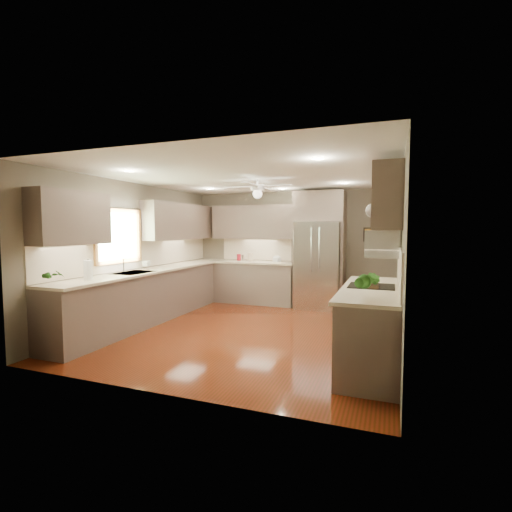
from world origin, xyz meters
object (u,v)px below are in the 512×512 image
Objects in this scene: stool at (357,311)px; soap_bottle at (147,263)px; potted_plant_left at (54,275)px; potted_plant_right at (368,281)px; microwave at (382,244)px; refrigerator at (319,252)px; canister_b at (242,258)px; paper_towel at (88,270)px; canister_a at (239,257)px; bowl at (277,261)px; canister_c at (251,257)px.

soap_bottle is at bearing -165.63° from stool.
potted_plant_left is 3.90m from potted_plant_right.
microwave is (4.08, -0.60, 0.44)m from soap_bottle.
refrigerator is 4.45× the size of microwave.
refrigerator reaches higher than stool.
refrigerator reaches higher than canister_b.
canister_b is at bearing 76.75° from paper_towel.
paper_towel is at bearing -102.24° from canister_a.
canister_b is at bearing 128.39° from potted_plant_right.
potted_plant_right is (3.97, -1.58, 0.08)m from soap_bottle.
refrigerator reaches higher than microwave.
potted_plant_right is at bearing -1.03° from paper_towel.
microwave is 2.02m from stool.
refrigerator is at bearing 53.74° from paper_towel.
potted_plant_left is 1.21× the size of bowl.
refrigerator is at bearing 108.17° from potted_plant_right.
refrigerator reaches higher than bowl.
canister_c is 0.66× the size of paper_towel.
canister_b reaches higher than bowl.
refrigerator is 3.03m from microwave.
canister_b is 0.60× the size of bowl.
bowl is 4.06m from paper_towel.
microwave reaches higher than canister_b.
canister_a is 4.84m from potted_plant_right.
canister_b is 0.69× the size of canister_c.
microwave is (1.33, -2.71, 0.29)m from refrigerator.
canister_a is 0.74× the size of canister_c.
canister_a is at bearing 155.83° from stool.
potted_plant_left is (0.10, -2.08, 0.03)m from soap_bottle.
microwave reaches higher than soap_bottle.
refrigerator is 8.12× the size of paper_towel.
bowl is at bearing 68.12° from potted_plant_left.
microwave is at bearing -74.33° from stool.
microwave is 4.10m from paper_towel.
microwave reaches higher than canister_a.
paper_towel is (0.10, -1.51, 0.04)m from soap_bottle.
canister_b is 2.40m from soap_bottle.
potted_plant_right is (2.99, -3.77, 0.11)m from canister_b.
potted_plant_right is at bearing -53.56° from canister_c.
paper_towel is at bearing -126.26° from refrigerator.
potted_plant_left is (-1.09, -4.27, 0.05)m from canister_c.
microwave reaches higher than potted_plant_left.
paper_towel reaches higher than stool.
bowl is 0.75× the size of paper_towel.
soap_bottle is (-0.98, -2.19, 0.03)m from canister_b.
potted_plant_right reaches higher than canister_a.
paper_towel reaches higher than bowl.
canister_c reaches higher than bowl.
soap_bottle is 0.08× the size of refrigerator.
canister_b is 0.30× the size of stool.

